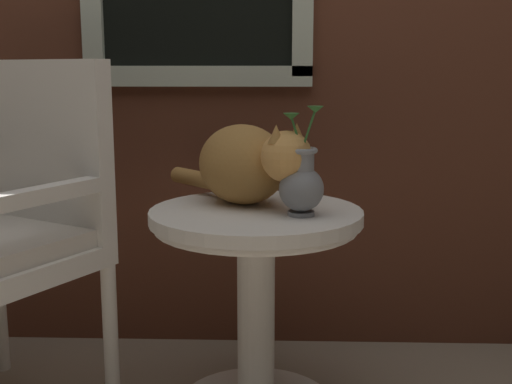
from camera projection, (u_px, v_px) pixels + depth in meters
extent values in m
cube|color=beige|center=(198.00, 76.00, 2.25)|extent=(0.79, 0.03, 0.07)
cylinder|color=silver|center=(256.00, 314.00, 1.88)|extent=(0.11, 0.11, 0.55)
cylinder|color=silver|center=(256.00, 216.00, 1.82)|extent=(0.60, 0.60, 0.03)
torus|color=silver|center=(256.00, 225.00, 1.83)|extent=(0.57, 0.57, 0.02)
cylinder|color=silver|center=(111.00, 337.00, 1.92)|extent=(0.04, 0.04, 0.44)
cube|color=silver|center=(39.00, 149.00, 1.94)|extent=(0.50, 0.31, 0.52)
cube|color=silver|center=(35.00, 196.00, 1.64)|extent=(0.28, 0.45, 0.04)
ellipsoid|color=#AD7A3D|center=(243.00, 164.00, 1.88)|extent=(0.36, 0.36, 0.23)
sphere|color=#E2A356|center=(286.00, 157.00, 1.74)|extent=(0.14, 0.14, 0.14)
cone|color=#AD7A3D|center=(276.00, 134.00, 1.71)|extent=(0.04, 0.04, 0.05)
cone|color=#AD7A3D|center=(297.00, 132.00, 1.76)|extent=(0.04, 0.04, 0.05)
cylinder|color=#AD7A3D|center=(201.00, 179.00, 2.04)|extent=(0.21, 0.22, 0.05)
cylinder|color=gray|center=(301.00, 213.00, 1.75)|extent=(0.07, 0.07, 0.01)
ellipsoid|color=gray|center=(301.00, 189.00, 1.73)|extent=(0.12, 0.12, 0.12)
cylinder|color=gray|center=(302.00, 161.00, 1.72)|extent=(0.07, 0.07, 0.06)
torus|color=gray|center=(302.00, 150.00, 1.72)|extent=(0.08, 0.08, 0.01)
cylinder|color=#2D662D|center=(296.00, 133.00, 1.72)|extent=(0.03, 0.02, 0.09)
cone|color=#2D662D|center=(291.00, 116.00, 1.72)|extent=(0.04, 0.04, 0.02)
cylinder|color=#2D662D|center=(309.00, 130.00, 1.70)|extent=(0.04, 0.01, 0.11)
cone|color=#2D662D|center=(315.00, 110.00, 1.69)|extent=(0.04, 0.04, 0.02)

